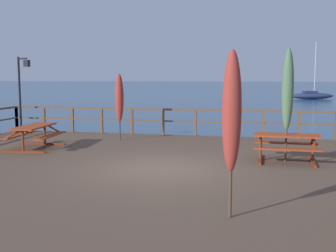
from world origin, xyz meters
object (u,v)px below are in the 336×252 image
(picnic_table_back_left, at_px, (34,132))
(patio_umbrella_short_back, at_px, (119,98))
(picnic_table_front_left, at_px, (287,142))
(lamp_post_hooked, at_px, (22,83))
(patio_umbrella_tall_mid_left, at_px, (288,90))
(sailboat_distant, at_px, (312,95))
(patio_umbrella_tall_back_left, at_px, (232,112))

(picnic_table_back_left, bearing_deg, patio_umbrella_short_back, 47.07)
(picnic_table_front_left, xyz_separation_m, lamp_post_hooked, (-10.48, 3.84, 1.56))
(patio_umbrella_tall_mid_left, relative_size, sailboat_distant, 0.41)
(picnic_table_back_left, height_order, patio_umbrella_tall_mid_left, patio_umbrella_tall_mid_left)
(picnic_table_front_left, xyz_separation_m, patio_umbrella_tall_mid_left, (-0.02, 0.00, 1.44))
(picnic_table_front_left, height_order, patio_umbrella_tall_back_left, patio_umbrella_tall_back_left)
(patio_umbrella_tall_mid_left, bearing_deg, patio_umbrella_short_back, 154.60)
(picnic_table_back_left, xyz_separation_m, picnic_table_front_left, (8.01, -0.44, -0.01))
(picnic_table_back_left, height_order, patio_umbrella_tall_back_left, patio_umbrella_tall_back_left)
(picnic_table_back_left, relative_size, patio_umbrella_tall_back_left, 0.75)
(picnic_table_back_left, bearing_deg, sailboat_distant, 72.84)
(lamp_post_hooked, relative_size, sailboat_distant, 0.41)
(picnic_table_back_left, bearing_deg, lamp_post_hooked, 126.03)
(picnic_table_front_left, height_order, lamp_post_hooked, lamp_post_hooked)
(patio_umbrella_tall_mid_left, xyz_separation_m, sailboat_distant, (6.48, 47.28, -2.09))
(patio_umbrella_tall_back_left, xyz_separation_m, lamp_post_hooked, (-9.25, 8.85, 0.34))
(lamp_post_hooked, distance_m, sailboat_distant, 46.69)
(patio_umbrella_short_back, relative_size, sailboat_distant, 0.32)
(lamp_post_hooked, bearing_deg, patio_umbrella_tall_back_left, -43.73)
(patio_umbrella_short_back, distance_m, sailboat_distant, 46.22)
(picnic_table_back_left, relative_size, patio_umbrella_short_back, 0.84)
(patio_umbrella_tall_mid_left, bearing_deg, sailboat_distant, 82.20)
(patio_umbrella_tall_mid_left, relative_size, patio_umbrella_tall_back_left, 1.12)
(lamp_post_hooked, bearing_deg, sailboat_distant, 68.70)
(patio_umbrella_tall_mid_left, bearing_deg, picnic_table_back_left, 176.89)
(lamp_post_hooked, bearing_deg, patio_umbrella_tall_mid_left, -20.13)
(picnic_table_front_left, relative_size, patio_umbrella_short_back, 0.73)
(picnic_table_back_left, relative_size, patio_umbrella_tall_mid_left, 0.67)
(picnic_table_front_left, relative_size, sailboat_distant, 0.23)
(lamp_post_hooked, bearing_deg, patio_umbrella_short_back, -13.00)
(picnic_table_front_left, bearing_deg, sailboat_distant, 82.22)
(picnic_table_front_left, bearing_deg, picnic_table_back_left, 176.87)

